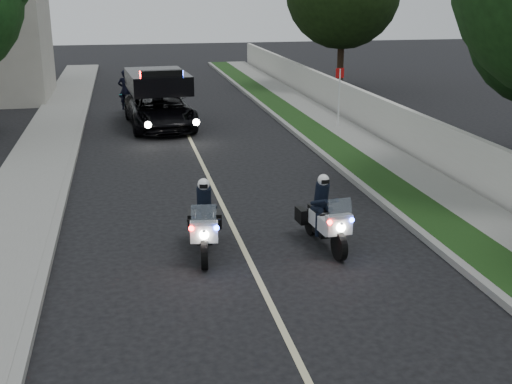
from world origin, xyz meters
TOP-DOWN VIEW (x-y plane):
  - ground at (0.00, 0.00)m, footprint 120.00×120.00m
  - curb_right at (4.10, 10.00)m, footprint 0.20×60.00m
  - grass_verge at (4.80, 10.00)m, footprint 1.20×60.00m
  - sidewalk_right at (6.10, 10.00)m, footprint 1.40×60.00m
  - property_wall at (7.10, 10.00)m, footprint 0.22×60.00m
  - curb_left at (-4.10, 10.00)m, footprint 0.20×60.00m
  - sidewalk_left at (-5.20, 10.00)m, footprint 2.00×60.00m
  - lane_marking at (0.00, 10.00)m, footprint 0.12×50.00m
  - police_moto_left at (-0.85, 3.79)m, footprint 0.92×1.99m
  - police_moto_right at (1.76, 3.66)m, footprint 0.84×1.95m
  - police_suv at (-0.95, 17.30)m, footprint 2.86×5.51m
  - bicycle at (-2.26, 20.68)m, footprint 0.75×1.88m
  - cyclist at (-2.26, 20.68)m, footprint 0.67×0.47m
  - sign_post at (6.00, 15.44)m, footprint 0.50×0.50m
  - tree_right_e at (9.52, 25.75)m, footprint 7.71×7.71m

SIDE VIEW (x-z plane):
  - ground at x=0.00m, z-range 0.00..0.00m
  - police_moto_left at x=-0.85m, z-range -0.81..0.81m
  - police_moto_right at x=1.76m, z-range -0.80..0.80m
  - police_suv at x=-0.95m, z-range -1.30..1.30m
  - bicycle at x=-2.26m, z-range -0.48..0.48m
  - cyclist at x=-2.26m, z-range -0.89..0.89m
  - sign_post at x=6.00m, z-range -1.26..1.26m
  - tree_right_e at x=9.52m, z-range -5.17..5.17m
  - lane_marking at x=0.00m, z-range 0.00..0.01m
  - curb_right at x=4.10m, z-range 0.00..0.15m
  - curb_left at x=-4.10m, z-range 0.00..0.15m
  - grass_verge at x=4.80m, z-range 0.00..0.16m
  - sidewalk_right at x=6.10m, z-range 0.00..0.16m
  - sidewalk_left at x=-5.20m, z-range 0.00..0.16m
  - property_wall at x=7.10m, z-range 0.00..1.50m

